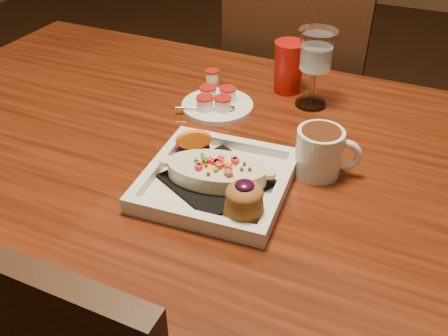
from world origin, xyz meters
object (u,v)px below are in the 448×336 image
at_px(chair_far, 297,111).
at_px(saucer, 216,103).
at_px(coffee_mug, 321,150).
at_px(goblet, 316,55).
at_px(red_tumbler, 289,67).
at_px(plate, 220,179).
at_px(table, 210,186).

distance_m(chair_far, saucer, 0.55).
distance_m(chair_far, coffee_mug, 0.72).
distance_m(coffee_mug, goblet, 0.27).
relative_size(coffee_mug, goblet, 0.68).
bearing_deg(saucer, red_tumbler, 52.37).
xyz_separation_m(goblet, red_tumbler, (-0.07, 0.04, -0.06)).
relative_size(plate, coffee_mug, 2.25).
height_order(coffee_mug, goblet, goblet).
bearing_deg(chair_far, table, 90.00).
distance_m(plate, red_tumbler, 0.41).
bearing_deg(chair_far, saucer, 83.69).
bearing_deg(chair_far, plate, 95.89).
relative_size(plate, red_tumbler, 2.21).
relative_size(goblet, saucer, 1.09).
bearing_deg(saucer, table, -69.71).
relative_size(chair_far, red_tumbler, 7.80).
bearing_deg(goblet, plate, -98.55).
height_order(chair_far, coffee_mug, chair_far).
xyz_separation_m(saucer, red_tumbler, (0.11, 0.15, 0.05)).
distance_m(goblet, saucer, 0.24).
relative_size(coffee_mug, red_tumbler, 0.98).
distance_m(table, goblet, 0.36).
bearing_deg(plate, chair_far, 91.23).
relative_size(coffee_mug, saucer, 0.74).
height_order(table, chair_far, chair_far).
height_order(table, saucer, saucer).
relative_size(chair_far, coffee_mug, 7.93).
bearing_deg(red_tumbler, plate, -87.79).
distance_m(plate, coffee_mug, 0.19).
xyz_separation_m(chair_far, goblet, (0.13, -0.38, 0.36)).
xyz_separation_m(plate, coffee_mug, (0.14, 0.12, 0.02)).
xyz_separation_m(chair_far, red_tumbler, (0.06, -0.34, 0.30)).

